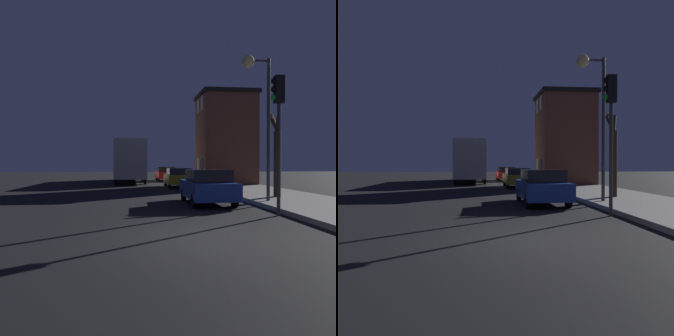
{
  "view_description": "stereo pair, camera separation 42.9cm",
  "coord_description": "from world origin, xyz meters",
  "views": [
    {
      "loc": [
        -1.65,
        -7.25,
        1.72
      ],
      "look_at": [
        0.66,
        13.95,
        1.43
      ],
      "focal_mm": 35.0,
      "sensor_mm": 36.0,
      "label": 1
    },
    {
      "loc": [
        -1.22,
        -7.29,
        1.72
      ],
      "look_at": [
        0.66,
        13.95,
        1.43
      ],
      "focal_mm": 35.0,
      "sensor_mm": 36.0,
      "label": 2
    }
  ],
  "objects": [
    {
      "name": "ground_plane",
      "position": [
        0.0,
        0.0,
        0.0
      ],
      "size": [
        120.0,
        120.0,
        0.0
      ],
      "primitive_type": "plane",
      "color": "black"
    },
    {
      "name": "car_far_lane",
      "position": [
        1.64,
        25.1,
        0.73
      ],
      "size": [
        1.78,
        4.6,
        1.39
      ],
      "color": "#B21E19",
      "rests_on": "ground"
    },
    {
      "name": "streetlamp",
      "position": [
        3.5,
        5.9,
        4.76
      ],
      "size": [
        1.24,
        0.53,
        6.04
      ],
      "color": "#38383A",
      "rests_on": "sidewalk"
    },
    {
      "name": "bus",
      "position": [
        -1.8,
        23.46,
        2.24
      ],
      "size": [
        2.61,
        10.82,
        3.77
      ],
      "color": "beige",
      "rests_on": "ground"
    },
    {
      "name": "brick_building",
      "position": [
        5.61,
        17.88,
        3.72
      ],
      "size": [
        4.24,
        4.28,
        7.06
      ],
      "color": "brown",
      "rests_on": "sidewalk"
    },
    {
      "name": "car_near_lane",
      "position": [
        1.51,
        6.38,
        0.75
      ],
      "size": [
        1.79,
        3.99,
        1.46
      ],
      "color": "navy",
      "rests_on": "ground"
    },
    {
      "name": "bare_tree",
      "position": [
        5.16,
        7.61,
        2.16
      ],
      "size": [
        0.65,
        1.63,
        4.09
      ],
      "color": "#382819",
      "rests_on": "sidewalk"
    },
    {
      "name": "car_mid_lane",
      "position": [
        1.64,
        16.02,
        0.74
      ],
      "size": [
        1.76,
        3.91,
        1.39
      ],
      "color": "olive",
      "rests_on": "ground"
    },
    {
      "name": "traffic_light",
      "position": [
        3.11,
        3.05,
        3.29
      ],
      "size": [
        0.43,
        0.24,
        4.61
      ],
      "color": "#38383A",
      "rests_on": "ground"
    }
  ]
}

